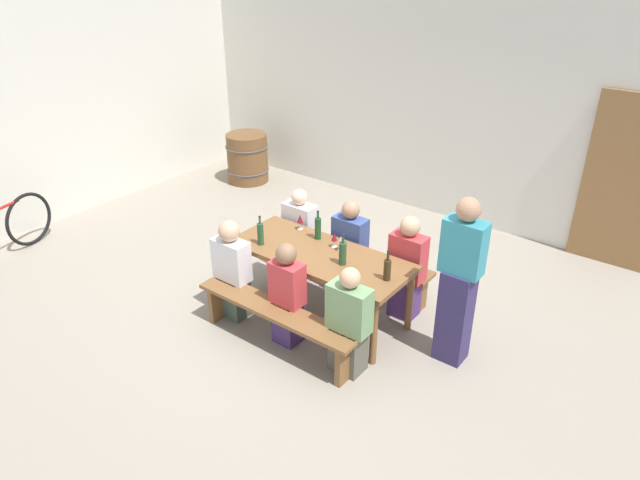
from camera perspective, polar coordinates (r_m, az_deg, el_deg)
name	(u,v)px	position (r m, az deg, el deg)	size (l,w,h in m)	color
ground_plane	(320,314)	(6.25, 0.00, -7.33)	(24.00, 24.00, 0.00)	gray
back_wall	(464,106)	(8.15, 14.07, 12.75)	(14.00, 0.20, 3.20)	silver
side_wall	(58,102)	(8.86, -24.52, 12.28)	(0.20, 6.80, 3.20)	silver
wooden_door	(623,183)	(7.64, 27.77, 4.99)	(0.90, 0.06, 2.10)	olive
tasting_table	(320,260)	(5.89, 0.00, -2.00)	(1.92, 0.79, 0.75)	brown
bench_near	(276,317)	(5.61, -4.34, -7.61)	(1.82, 0.30, 0.45)	brown
bench_far	(357,260)	(6.55, 3.69, -2.01)	(1.82, 0.30, 0.45)	brown
wine_bottle_0	(387,269)	(5.39, 6.67, -2.89)	(0.07, 0.07, 0.31)	#332814
wine_bottle_1	(260,233)	(6.00, -5.91, 0.65)	(0.07, 0.07, 0.32)	#234C2D
wine_bottle_2	(343,253)	(5.60, 2.25, -1.28)	(0.08, 0.08, 0.32)	#234C2D
wine_bottle_3	(318,228)	(6.08, -0.21, 1.20)	(0.07, 0.07, 0.32)	#194723
wine_glass_0	(341,240)	(5.85, 2.07, -0.02)	(0.07, 0.07, 0.17)	silver
wine_glass_1	(334,237)	(5.92, 1.41, 0.26)	(0.06, 0.06, 0.16)	silver
wine_glass_2	(300,219)	(6.29, -1.99, 2.08)	(0.07, 0.07, 0.18)	silver
seated_guest_near_0	(232,271)	(6.03, -8.66, -3.09)	(0.39, 0.24, 1.11)	#404F43
seated_guest_near_1	(287,296)	(5.59, -3.24, -5.53)	(0.33, 0.24, 1.09)	#412B61
seated_guest_near_2	(349,324)	(5.24, 2.87, -8.29)	(0.40, 0.24, 1.09)	#575649
seated_guest_far_0	(300,235)	(6.73, -1.99, 0.46)	(0.39, 0.24, 1.09)	#4C3368
seated_guest_far_1	(350,251)	(6.35, 2.95, -1.07)	(0.37, 0.24, 1.13)	#3D3155
seated_guest_far_2	(407,270)	(6.02, 8.58, -2.91)	(0.37, 0.24, 1.16)	#492C67
standing_host	(459,285)	(5.35, 13.56, -4.31)	(0.37, 0.24, 1.67)	#312857
wine_barrel	(247,158)	(9.62, -7.19, 8.06)	(0.69, 0.69, 0.80)	brown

